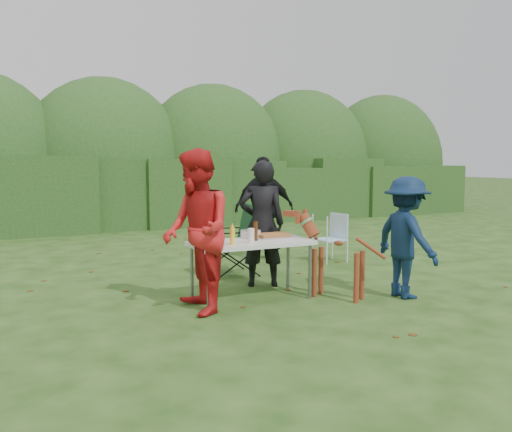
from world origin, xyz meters
name	(u,v)px	position (x,y,z in m)	size (l,w,h in m)	color
ground	(260,305)	(0.00, 0.00, 0.00)	(80.00, 80.00, 0.00)	#1E4211
hedge_row	(118,195)	(0.00, 8.00, 0.85)	(22.00, 1.40, 1.70)	#23471C
shrub_backdrop	(105,165)	(0.00, 9.60, 1.60)	(20.00, 2.60, 3.20)	#3D6628
folding_table	(251,245)	(0.02, 0.27, 0.69)	(1.50, 0.70, 0.74)	silver
person_cook	(262,224)	(0.47, 0.88, 0.87)	(0.63, 0.41, 1.73)	black
person_red_jacket	(197,231)	(-0.78, 0.03, 0.94)	(0.91, 0.71, 1.87)	red
person_black_puffy	(264,208)	(1.44, 2.72, 0.90)	(1.05, 0.44, 1.79)	black
child	(406,237)	(1.83, -0.47, 0.77)	(0.99, 0.57, 1.53)	#0D2140
dog	(338,256)	(1.03, -0.14, 0.53)	(1.12, 0.45, 1.06)	brown
camping_chair	(231,239)	(0.39, 1.75, 0.54)	(0.67, 0.67, 1.08)	#173D21
lawn_chair	(330,238)	(2.32, 1.98, 0.41)	(0.49, 0.49, 0.83)	#44A9D8
food_tray	(273,237)	(0.38, 0.39, 0.75)	(0.45, 0.30, 0.02)	#B7B7BA
focaccia_bread	(273,235)	(0.38, 0.39, 0.78)	(0.40, 0.26, 0.04)	#A66330
mustard_bottle	(232,236)	(-0.30, 0.12, 0.84)	(0.06, 0.06, 0.20)	yellow
ketchup_bottle	(221,234)	(-0.38, 0.27, 0.85)	(0.06, 0.06, 0.22)	maroon
beer_bottle	(256,231)	(0.08, 0.28, 0.86)	(0.06, 0.06, 0.24)	#47230F
paper_towel_roll	(208,232)	(-0.50, 0.40, 0.87)	(0.12, 0.12, 0.26)	white
cup_stack	(251,236)	(-0.06, 0.10, 0.83)	(0.08, 0.08, 0.18)	white
pasta_bowl	(251,234)	(0.12, 0.51, 0.79)	(0.26, 0.26, 0.10)	silver
plate_stack	(208,243)	(-0.57, 0.23, 0.77)	(0.24, 0.24, 0.05)	white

